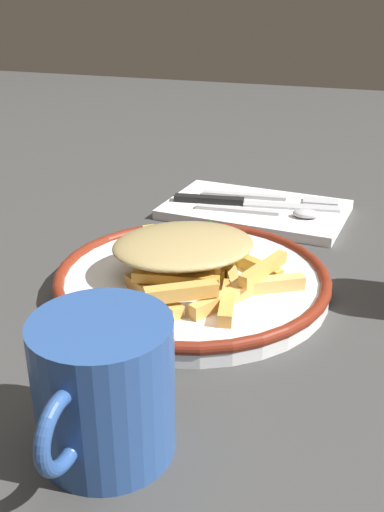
% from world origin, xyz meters
% --- Properties ---
extents(ground_plane, '(2.60, 2.60, 0.00)m').
position_xyz_m(ground_plane, '(0.00, 0.00, 0.00)').
color(ground_plane, '#393939').
extents(plate, '(0.26, 0.26, 0.02)m').
position_xyz_m(plate, '(0.00, 0.00, 0.01)').
color(plate, white).
rests_on(plate, ground_plane).
extents(fries_heap, '(0.18, 0.20, 0.04)m').
position_xyz_m(fries_heap, '(0.00, -0.00, 0.04)').
color(fries_heap, '#EAA951').
rests_on(fries_heap, plate).
extents(napkin, '(0.15, 0.23, 0.01)m').
position_xyz_m(napkin, '(-0.22, 0.01, 0.01)').
color(napkin, silver).
rests_on(napkin, ground_plane).
extents(fork, '(0.04, 0.18, 0.00)m').
position_xyz_m(fork, '(-0.25, 0.02, 0.01)').
color(fork, silver).
rests_on(fork, napkin).
extents(knife, '(0.05, 0.21, 0.01)m').
position_xyz_m(knife, '(-0.22, -0.01, 0.01)').
color(knife, black).
rests_on(knife, napkin).
extents(spoon, '(0.03, 0.15, 0.01)m').
position_xyz_m(spoon, '(-0.20, 0.04, 0.02)').
color(spoon, silver).
rests_on(spoon, napkin).
extents(coffee_mug, '(0.11, 0.09, 0.09)m').
position_xyz_m(coffee_mug, '(0.22, 0.02, 0.05)').
color(coffee_mug, '#2A4D8E').
rests_on(coffee_mug, ground_plane).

